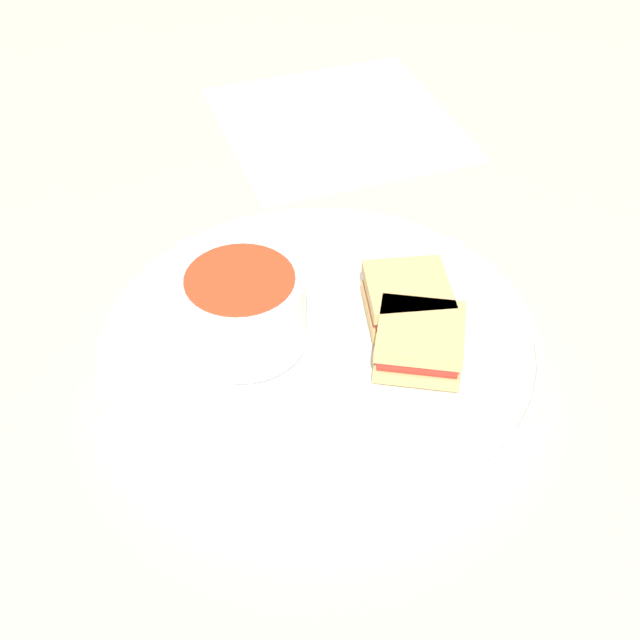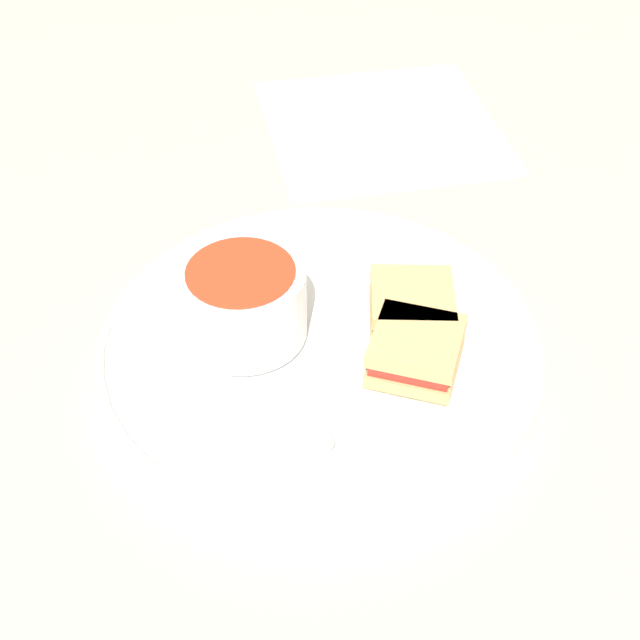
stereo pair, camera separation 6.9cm
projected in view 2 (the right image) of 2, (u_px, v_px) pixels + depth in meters
ground_plane at (320, 354)px, 0.71m from camera, size 2.40×2.40×0.00m
plate at (320, 345)px, 0.71m from camera, size 0.35×0.35×0.02m
soup_bowl at (243, 302)px, 0.68m from camera, size 0.10×0.10×0.06m
spoon at (299, 431)px, 0.62m from camera, size 0.11×0.09×0.01m
sandwich_half_near at (416, 351)px, 0.66m from camera, size 0.08×0.08×0.03m
sandwich_half_far at (412, 307)px, 0.70m from camera, size 0.07×0.07×0.03m
menu_sheet at (382, 126)px, 0.97m from camera, size 0.28×0.28×0.00m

